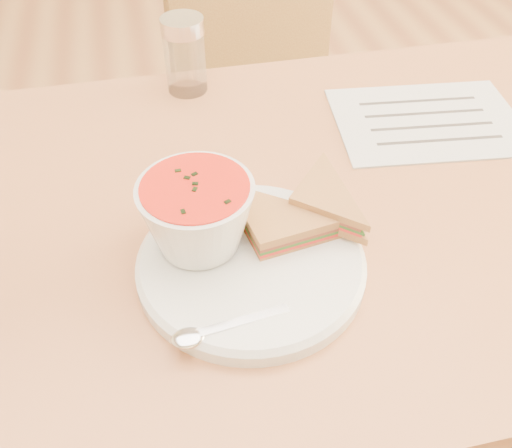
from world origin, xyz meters
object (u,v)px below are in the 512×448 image
object	(u,v)px
chair_far	(293,118)
condiment_shaker	(185,55)
dining_table	(296,357)
soup_bowl	(198,218)
plate	(251,265)

from	to	relation	value
chair_far	condiment_shaker	world-z (taller)	chair_far
chair_far	condiment_shaker	xyz separation A→B (m)	(-0.26, -0.27, 0.33)
dining_table	condiment_shaker	distance (m)	0.54
dining_table	soup_bowl	bearing A→B (deg)	-153.53
chair_far	plate	bearing A→B (deg)	53.98
soup_bowl	condiment_shaker	xyz separation A→B (m)	(0.03, 0.37, -0.00)
soup_bowl	condiment_shaker	bearing A→B (deg)	84.80
chair_far	soup_bowl	world-z (taller)	chair_far
chair_far	plate	distance (m)	0.77
plate	soup_bowl	distance (m)	0.08
chair_far	dining_table	bearing A→B (deg)	59.64
dining_table	plate	xyz separation A→B (m)	(-0.10, -0.11, 0.38)
dining_table	plate	distance (m)	0.41
chair_far	plate	xyz separation A→B (m)	(-0.24, -0.67, 0.28)
dining_table	chair_far	size ratio (longest dim) A/B	1.04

